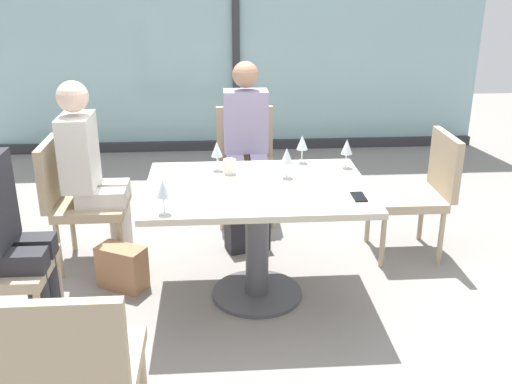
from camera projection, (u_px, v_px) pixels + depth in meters
ground_plane at (257, 295)px, 3.68m from camera, size 12.00×12.00×0.00m
window_wall_backdrop at (236, 38)px, 6.22m from camera, size 5.34×0.10×2.70m
dining_table_main at (257, 213)px, 3.48m from camera, size 1.30×0.93×0.73m
chair_far_left at (76, 196)px, 3.90m from camera, size 0.50×0.46×0.87m
chair_near_window at (246, 157)px, 4.71m from camera, size 0.46×0.51×0.87m
chair_front_left at (76, 366)px, 2.24m from camera, size 0.46×0.50×0.87m
chair_far_right at (421, 187)px, 4.05m from camera, size 0.50×0.46×0.87m
person_far_left at (90, 166)px, 3.84m from camera, size 0.39×0.34×1.26m
person_near_window at (246, 136)px, 4.54m from camera, size 0.34×0.39×1.26m
person_side_end at (1, 220)px, 3.02m from camera, size 0.39×0.34×1.26m
wine_glass_0 at (163, 189)px, 2.98m from camera, size 0.07×0.07×0.18m
wine_glass_1 at (217, 150)px, 3.62m from camera, size 0.07×0.07×0.18m
wine_glass_2 at (347, 147)px, 3.67m from camera, size 0.07×0.07×0.18m
wine_glass_3 at (287, 156)px, 3.50m from camera, size 0.07×0.07×0.18m
wine_glass_4 at (302, 143)px, 3.77m from camera, size 0.07×0.07×0.18m
coffee_cup at (230, 166)px, 3.60m from camera, size 0.08×0.08×0.09m
cell_phone_on_table at (359, 197)px, 3.23m from camera, size 0.07×0.14×0.01m
handbag_0 at (122, 267)px, 3.72m from camera, size 0.34×0.28×0.28m
handbag_1 at (247, 231)px, 4.24m from camera, size 0.33×0.24×0.28m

